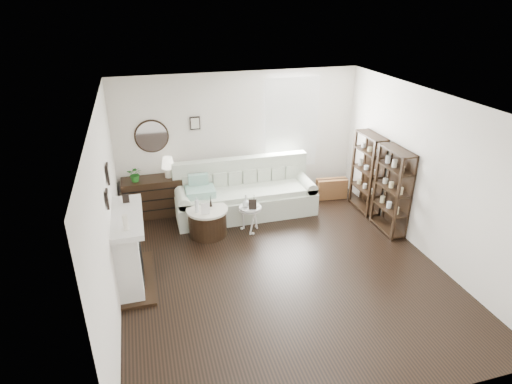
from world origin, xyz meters
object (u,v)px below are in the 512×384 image
object	(u,v)px
pedestal_table	(250,209)
drum_table	(208,221)
sofa	(244,196)
dresser	(153,197)

from	to	relation	value
pedestal_table	drum_table	bearing A→B (deg)	172.71
sofa	pedestal_table	distance (m)	0.80
pedestal_table	sofa	bearing A→B (deg)	83.42
sofa	pedestal_table	size ratio (longest dim) A/B	5.42
sofa	pedestal_table	world-z (taller)	sofa
sofa	dresser	size ratio (longest dim) A/B	2.37
dresser	drum_table	size ratio (longest dim) A/B	1.54
dresser	sofa	bearing A→B (deg)	-12.27
dresser	pedestal_table	world-z (taller)	dresser
drum_table	pedestal_table	size ratio (longest dim) A/B	1.48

